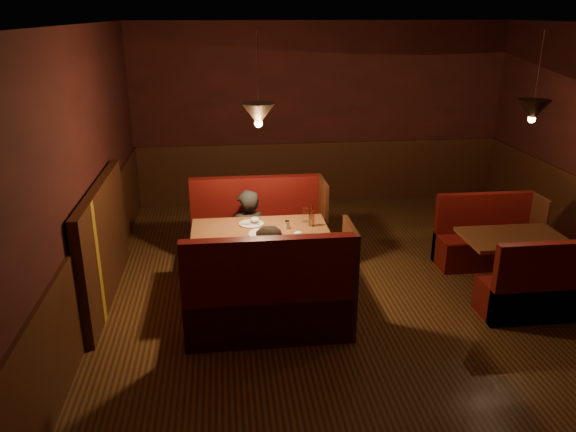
{
  "coord_description": "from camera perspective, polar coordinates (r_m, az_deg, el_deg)",
  "views": [
    {
      "loc": [
        -1.59,
        -5.44,
        3.01
      ],
      "look_at": [
        -0.92,
        0.19,
        0.95
      ],
      "focal_mm": 35.0,
      "sensor_mm": 36.0,
      "label": 1
    }
  ],
  "objects": [
    {
      "name": "second_bench_near",
      "position": [
        6.44,
        24.57,
        -7.03
      ],
      "size": [
        1.25,
        0.47,
        0.89
      ],
      "color": "#3A0D0E",
      "rests_on": "ground"
    },
    {
      "name": "diner_b",
      "position": [
        5.54,
        -1.55,
        -4.59
      ],
      "size": [
        0.84,
        0.76,
        1.41
      ],
      "primitive_type": "imported",
      "rotation": [
        0.0,
        0.0,
        0.4
      ],
      "color": "#3C2C24",
      "rests_on": "ground"
    },
    {
      "name": "room",
      "position": [
        5.97,
        6.33,
        0.68
      ],
      "size": [
        6.02,
        7.02,
        2.92
      ],
      "color": "#372014",
      "rests_on": "ground"
    },
    {
      "name": "main_bench_far",
      "position": [
        7.01,
        -2.99,
        -2.32
      ],
      "size": [
        1.63,
        0.58,
        1.11
      ],
      "color": "#3A0D0E",
      "rests_on": "ground"
    },
    {
      "name": "second_bench_far",
      "position": [
        7.51,
        19.46,
        -2.51
      ],
      "size": [
        1.25,
        0.47,
        0.89
      ],
      "color": "#3A0D0E",
      "rests_on": "ground"
    },
    {
      "name": "main_bench_near",
      "position": [
        5.49,
        -1.77,
        -8.98
      ],
      "size": [
        1.63,
        0.58,
        1.11
      ],
      "color": "#3A0D0E",
      "rests_on": "ground"
    },
    {
      "name": "diner_a",
      "position": [
        6.72,
        -4.18,
        -0.2
      ],
      "size": [
        0.59,
        0.48,
        1.4
      ],
      "primitive_type": "imported",
      "rotation": [
        0.0,
        0.0,
        3.46
      ],
      "color": "black",
      "rests_on": "ground"
    },
    {
      "name": "second_table",
      "position": [
        6.88,
        21.82,
        -3.18
      ],
      "size": [
        1.13,
        0.72,
        0.64
      ],
      "color": "brown",
      "rests_on": "ground"
    },
    {
      "name": "main_table",
      "position": [
        6.13,
        -2.65,
        -3.06
      ],
      "size": [
        1.48,
        0.9,
        1.04
      ],
      "color": "brown",
      "rests_on": "ground"
    }
  ]
}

